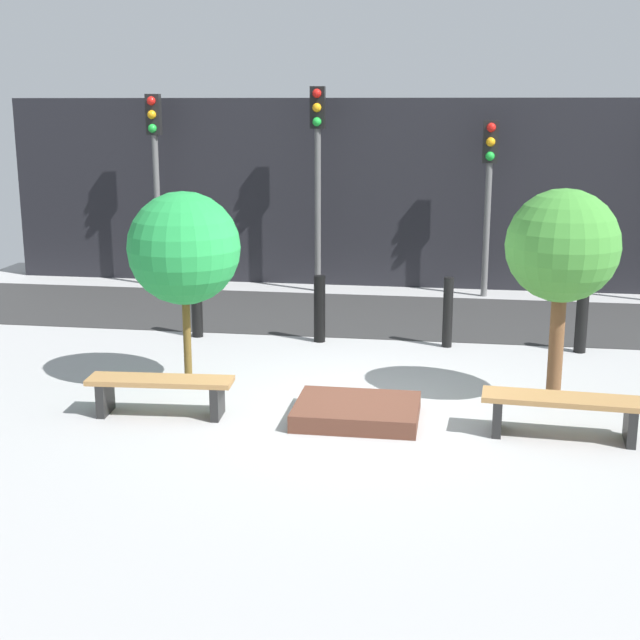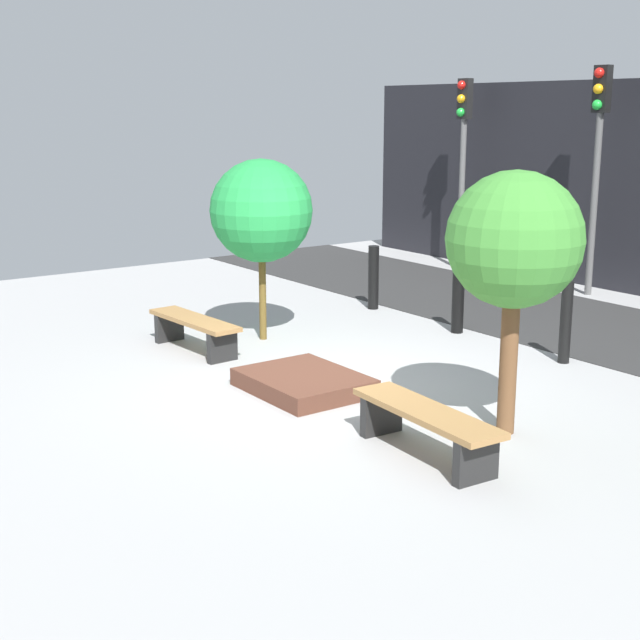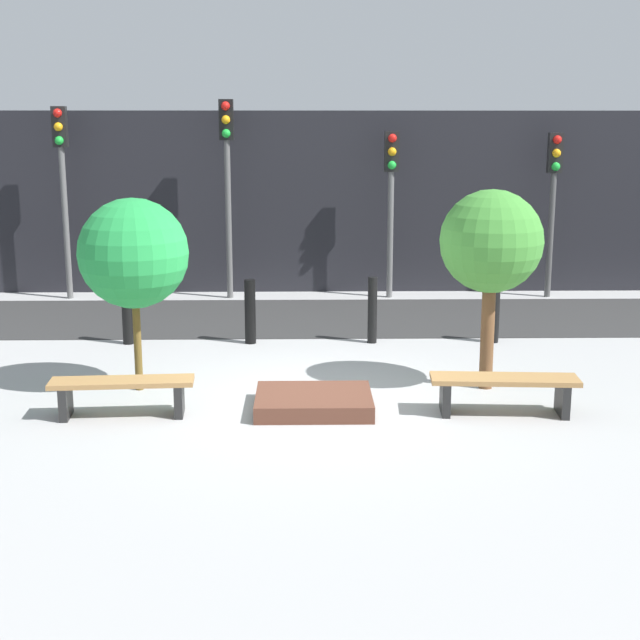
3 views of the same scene
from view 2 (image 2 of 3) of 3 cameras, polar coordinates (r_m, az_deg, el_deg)
The scene contains 12 objects.
ground_plane at distance 10.59m, azimuth 0.31°, elevation -4.27°, with size 18.00×18.00×0.00m, color #A2A2A2.
road_strip at distance 14.01m, azimuth 17.09°, elevation -0.44°, with size 18.00×3.26×0.01m, color #2E2E2E.
bench_left at distance 12.15m, azimuth -8.05°, elevation -0.47°, with size 1.74×0.53×0.46m.
bench_right at distance 8.48m, azimuth 6.79°, elevation -6.53°, with size 1.81×0.57×0.47m.
planter_bed at distance 10.40m, azimuth -1.05°, elevation -4.03°, with size 1.44×1.15×0.20m, color brown.
tree_behind_left_bench at distance 12.42m, azimuth -3.78°, elevation 6.97°, with size 1.43×1.43×2.55m.
tree_behind_right_bench at distance 8.85m, azimuth 12.34°, elevation 4.90°, with size 1.34×1.34×2.65m.
bollard_far_left at distance 14.58m, azimuth 3.44°, elevation 2.73°, with size 0.18×0.18×1.04m, color black.
bollard_left at distance 13.14m, azimuth 8.83°, elevation 1.41°, with size 0.18×0.18×1.04m, color black.
bollard_center at distance 11.86m, azimuth 15.45°, elevation -0.14°, with size 0.15×0.15×1.07m, color black.
traffic_light_west at distance 18.30m, azimuth 9.14°, elevation 11.34°, with size 0.28×0.27×3.78m.
traffic_light_mid_west at distance 16.15m, azimuth 17.37°, elevation 10.96°, with size 0.28×0.27×3.92m.
Camera 2 is at (8.17, -5.93, 3.22)m, focal length 50.00 mm.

